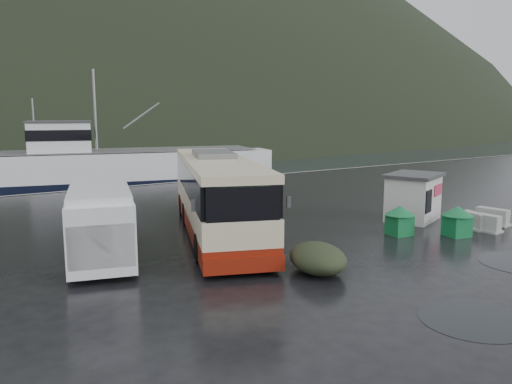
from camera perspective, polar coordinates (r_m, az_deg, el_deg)
ground at (r=20.75m, az=5.42°, el=-5.97°), size 160.00×160.00×0.00m
quay_edge at (r=38.16m, az=-13.63°, el=0.70°), size 160.00×0.60×1.50m
coach_bus at (r=22.54m, az=-4.43°, el=-4.74°), size 7.59×13.17×3.65m
white_van at (r=19.71m, az=-17.15°, el=-7.15°), size 3.95×6.94×2.75m
waste_bin_left at (r=23.10m, az=16.02°, el=-4.73°), size 1.08×1.08×1.32m
waste_bin_right at (r=23.70m, az=21.90°, el=-4.69°), size 1.15×1.15×1.34m
dome_tent at (r=17.28m, az=7.04°, el=-9.09°), size 2.53×2.99×1.00m
ticket_kiosk at (r=26.48m, az=17.42°, el=-3.06°), size 3.65×3.23×2.36m
jersey_barrier_a at (r=25.26m, az=24.52°, el=-4.04°), size 0.90×1.61×0.78m
jersey_barrier_b at (r=25.57m, az=23.55°, el=-3.83°), size 1.16×1.67×0.76m
jersey_barrier_c at (r=26.85m, az=25.34°, el=-3.36°), size 0.99×1.66×0.79m
fishing_trawler at (r=48.08m, az=-13.95°, el=2.36°), size 27.24×11.87×10.65m
puddles at (r=17.80m, az=26.49°, el=-9.43°), size 8.99×4.96×0.01m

